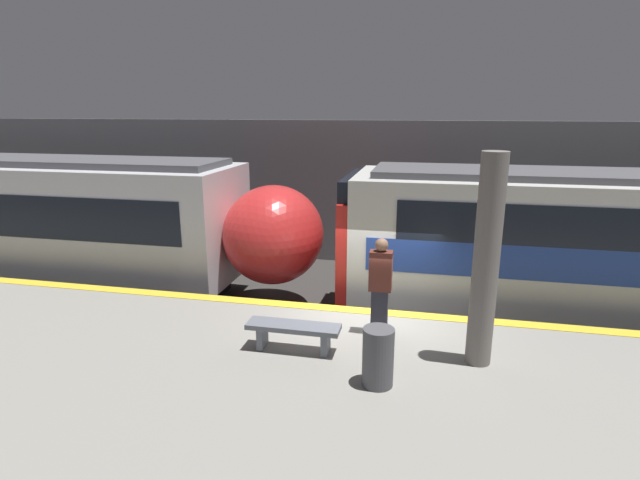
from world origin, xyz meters
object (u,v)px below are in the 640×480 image
object	(u,v)px
train_modern	(10,222)
trash_bin	(378,357)
support_pillar_near	(486,262)
platform_bench	(293,331)
person_waiting	(380,284)

from	to	relation	value
train_modern	trash_bin	size ratio (longest dim) A/B	19.81
train_modern	trash_bin	bearing A→B (deg)	-24.87
support_pillar_near	platform_bench	size ratio (longest dim) A/B	2.13
support_pillar_near	trash_bin	size ratio (longest dim) A/B	3.77
platform_bench	trash_bin	xyz separation A→B (m)	(1.42, -0.74, 0.09)
train_modern	platform_bench	size ratio (longest dim) A/B	11.22
support_pillar_near	person_waiting	distance (m)	1.87
platform_bench	trash_bin	size ratio (longest dim) A/B	1.76
train_modern	platform_bench	bearing A→B (deg)	-24.43
platform_bench	train_modern	bearing A→B (deg)	155.57
platform_bench	trash_bin	bearing A→B (deg)	-27.62
support_pillar_near	trash_bin	bearing A→B (deg)	-145.50
train_modern	platform_bench	world-z (taller)	train_modern
train_modern	person_waiting	xyz separation A→B (m)	(10.47, -3.24, 0.14)
support_pillar_near	platform_bench	bearing A→B (deg)	-175.17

